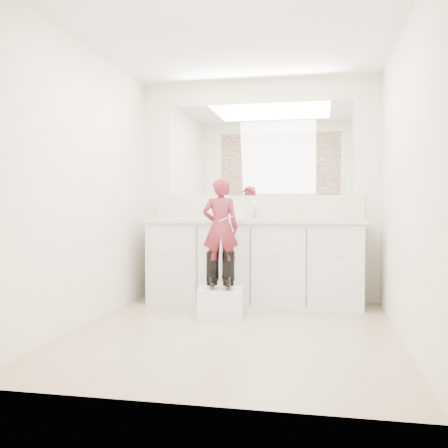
# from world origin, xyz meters

# --- Properties ---
(floor) EXTENTS (3.00, 3.00, 0.00)m
(floor) POSITION_xyz_m (0.00, 0.00, 0.00)
(floor) COLOR #7F6B53
(floor) RESTS_ON ground
(ceiling) EXTENTS (3.00, 3.00, 0.00)m
(ceiling) POSITION_xyz_m (0.00, 0.00, 2.40)
(ceiling) COLOR white
(ceiling) RESTS_ON wall_back
(wall_back) EXTENTS (2.60, 0.00, 2.60)m
(wall_back) POSITION_xyz_m (0.00, 1.50, 1.20)
(wall_back) COLOR beige
(wall_back) RESTS_ON floor
(wall_front) EXTENTS (2.60, 0.00, 2.60)m
(wall_front) POSITION_xyz_m (0.00, -1.50, 1.20)
(wall_front) COLOR beige
(wall_front) RESTS_ON floor
(wall_left) EXTENTS (0.00, 3.00, 3.00)m
(wall_left) POSITION_xyz_m (-1.30, 0.00, 1.20)
(wall_left) COLOR beige
(wall_left) RESTS_ON floor
(wall_right) EXTENTS (0.00, 3.00, 3.00)m
(wall_right) POSITION_xyz_m (1.30, 0.00, 1.20)
(wall_right) COLOR beige
(wall_right) RESTS_ON floor
(vanity_cabinet) EXTENTS (2.20, 0.55, 0.85)m
(vanity_cabinet) POSITION_xyz_m (0.00, 1.23, 0.42)
(vanity_cabinet) COLOR silver
(vanity_cabinet) RESTS_ON floor
(countertop) EXTENTS (2.28, 0.58, 0.04)m
(countertop) POSITION_xyz_m (0.00, 1.21, 0.87)
(countertop) COLOR beige
(countertop) RESTS_ON vanity_cabinet
(backsplash) EXTENTS (2.28, 0.03, 0.25)m
(backsplash) POSITION_xyz_m (0.00, 1.49, 1.02)
(backsplash) COLOR beige
(backsplash) RESTS_ON countertop
(mirror) EXTENTS (2.00, 0.02, 1.00)m
(mirror) POSITION_xyz_m (0.00, 1.49, 1.64)
(mirror) COLOR white
(mirror) RESTS_ON wall_back
(dot_panel) EXTENTS (2.00, 0.01, 1.20)m
(dot_panel) POSITION_xyz_m (0.00, -1.49, 1.65)
(dot_panel) COLOR #472819
(dot_panel) RESTS_ON wall_front
(faucet) EXTENTS (0.08, 0.08, 0.10)m
(faucet) POSITION_xyz_m (0.00, 1.38, 0.94)
(faucet) COLOR silver
(faucet) RESTS_ON countertop
(cup) EXTENTS (0.12, 0.12, 0.09)m
(cup) POSITION_xyz_m (0.41, 1.25, 0.93)
(cup) COLOR beige
(cup) RESTS_ON countertop
(soap_bottle) EXTENTS (0.09, 0.09, 0.19)m
(soap_bottle) POSITION_xyz_m (-0.13, 1.26, 0.98)
(soap_bottle) COLOR white
(soap_bottle) RESTS_ON countertop
(step_stool) EXTENTS (0.46, 0.41, 0.26)m
(step_stool) POSITION_xyz_m (-0.23, 0.56, 0.13)
(step_stool) COLOR white
(step_stool) RESTS_ON floor
(boot_left) EXTENTS (0.16, 0.25, 0.34)m
(boot_left) POSITION_xyz_m (-0.30, 0.58, 0.43)
(boot_left) COLOR black
(boot_left) RESTS_ON step_stool
(boot_right) EXTENTS (0.16, 0.25, 0.34)m
(boot_right) POSITION_xyz_m (-0.15, 0.58, 0.43)
(boot_right) COLOR black
(boot_right) RESTS_ON step_stool
(toddler) EXTENTS (0.37, 0.28, 0.92)m
(toddler) POSITION_xyz_m (-0.23, 0.58, 0.82)
(toddler) COLOR #B53740
(toddler) RESTS_ON step_stool
(toothbrush) EXTENTS (0.14, 0.04, 0.06)m
(toothbrush) POSITION_xyz_m (-0.16, 0.50, 0.91)
(toothbrush) COLOR pink
(toothbrush) RESTS_ON toddler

